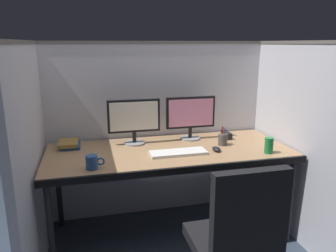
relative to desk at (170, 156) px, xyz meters
The scene contains 13 objects.
cubicle_partition_rear 0.47m from the desk, 90.00° to the left, with size 2.21×0.06×1.57m.
cubicle_partition_left 1.00m from the desk, behind, with size 0.06×1.41×1.57m.
cubicle_partition_right 1.00m from the desk, ahead, with size 0.06×1.41×1.57m.
desk is the anchor object (origin of this frame).
monitor_left 0.43m from the desk, 136.74° to the left, with size 0.43×0.17×0.37m.
monitor_right 0.44m from the desk, 45.50° to the left, with size 0.43×0.17×0.37m.
keyboard_main 0.13m from the desk, 70.80° to the right, with size 0.43×0.15×0.02m, color silver.
computer_mouse 0.37m from the desk, 17.99° to the right, with size 0.06×0.10×0.04m.
coffee_mug 0.66m from the desk, 156.75° to the right, with size 0.13×0.08×0.09m.
book_stack 0.82m from the desk, 160.94° to the left, with size 0.17×0.22×0.05m.
soda_can 0.76m from the desk, 19.39° to the right, with size 0.07×0.07×0.12m, color #197233.
red_stapler 0.61m from the desk, 20.09° to the left, with size 0.04×0.15×0.06m, color black.
pen_cup 0.46m from the desk, ahead, with size 0.08×0.08×0.16m.
Camera 1 is at (-0.60, -2.07, 1.56)m, focal length 34.81 mm.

